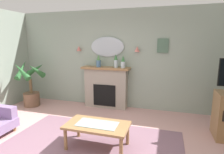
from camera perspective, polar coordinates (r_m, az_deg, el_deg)
The scene contains 12 objects.
wall_back at distance 5.23m, azimuth 3.05°, elevation 5.40°, with size 7.24×0.10×2.72m, color #93A393.
patterned_rug at distance 3.42m, azimuth -7.84°, elevation -21.87°, with size 3.20×2.40×0.01m, color #7F5B6B.
fireplace at distance 5.26m, azimuth -1.91°, elevation -3.28°, with size 1.36×0.36×1.16m.
mantel_vase_centre at distance 5.18m, azimuth -4.17°, elevation 4.79°, with size 0.13×0.13×0.34m.
mantel_vase_right at distance 5.02m, azimuth 1.19°, elevation 5.04°, with size 0.10×0.10×0.37m.
mantel_vase_left at distance 4.97m, azimuth 3.41°, elevation 4.55°, with size 0.12×0.12×0.33m.
wall_mirror at distance 5.25m, azimuth -1.49°, elevation 9.25°, with size 0.96×0.06×0.56m, color #B2BCC6.
wall_sconce_left at distance 5.53m, azimuth -10.14°, elevation 8.64°, with size 0.14×0.14×0.14m, color #D17066.
wall_sconce_right at distance 5.00m, azimuth 7.73°, elevation 8.52°, with size 0.14×0.14×0.14m, color #D17066.
framed_picture at distance 4.99m, azimuth 15.35°, elevation 9.27°, with size 0.28×0.03×0.36m, color #4C6B56.
coffee_table at distance 3.35m, azimuth -4.56°, elevation -15.10°, with size 1.10×0.60×0.45m.
potted_plant_corner_palm at distance 5.85m, azimuth -23.78°, elevation -2.45°, with size 0.72×0.74×1.34m.
Camera 1 is at (1.24, -2.40, 1.84)m, focal length 29.74 mm.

